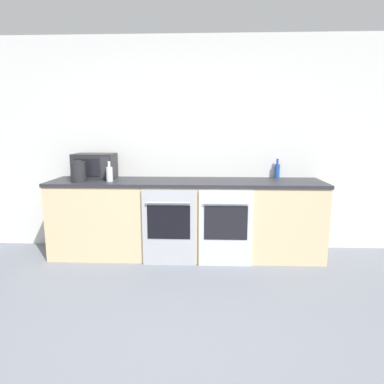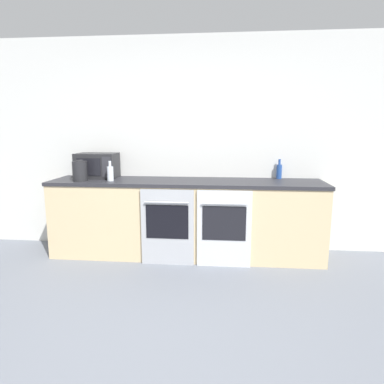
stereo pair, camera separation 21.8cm
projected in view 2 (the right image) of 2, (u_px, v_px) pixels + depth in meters
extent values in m
plane|color=slate|center=(149.00, 371.00, 2.15)|extent=(16.00, 16.00, 0.00)
cube|color=silver|center=(189.00, 145.00, 4.26)|extent=(10.00, 0.06, 2.60)
cube|color=#D1B789|center=(186.00, 220.00, 4.08)|extent=(3.15, 0.63, 0.87)
cube|color=#28282D|center=(186.00, 182.00, 3.99)|extent=(3.18, 0.65, 0.04)
cube|color=#A8AAAF|center=(167.00, 228.00, 3.77)|extent=(0.59, 0.03, 0.85)
cube|color=black|center=(167.00, 222.00, 3.74)|extent=(0.47, 0.01, 0.38)
cylinder|color=#A8AAAF|center=(167.00, 203.00, 3.68)|extent=(0.48, 0.02, 0.02)
cube|color=silver|center=(224.00, 229.00, 3.71)|extent=(0.59, 0.03, 0.85)
cube|color=black|center=(224.00, 223.00, 3.68)|extent=(0.47, 0.01, 0.38)
cylinder|color=silver|center=(224.00, 204.00, 3.62)|extent=(0.48, 0.02, 0.02)
cube|color=#232326|center=(97.00, 166.00, 4.18)|extent=(0.48, 0.32, 0.30)
cube|color=black|center=(89.00, 167.00, 4.03)|extent=(0.29, 0.01, 0.21)
cube|color=#2D2D33|center=(106.00, 167.00, 4.01)|extent=(0.11, 0.01, 0.24)
cylinder|color=#234793|center=(279.00, 172.00, 4.12)|extent=(0.06, 0.06, 0.17)
cylinder|color=#234793|center=(280.00, 162.00, 4.10)|extent=(0.03, 0.03, 0.07)
cylinder|color=silver|center=(110.00, 174.00, 3.95)|extent=(0.07, 0.07, 0.17)
cylinder|color=silver|center=(110.00, 164.00, 3.92)|extent=(0.03, 0.03, 0.06)
cylinder|color=#232326|center=(80.00, 171.00, 3.93)|extent=(0.17, 0.17, 0.23)
cylinder|color=#262628|center=(79.00, 161.00, 3.91)|extent=(0.09, 0.09, 0.01)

